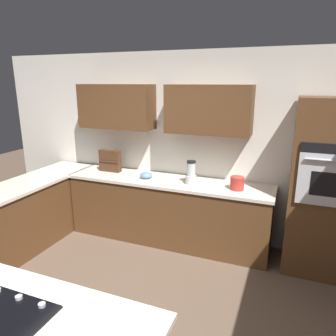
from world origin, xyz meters
The scene contains 11 objects.
ground_plane centered at (0.00, 0.00, 0.00)m, with size 14.00×14.00×0.00m, color brown.
wall_back centered at (0.06, -2.05, 1.43)m, with size 6.00×0.44×2.60m.
lower_cabinets_back centered at (0.10, -1.72, 0.43)m, with size 2.80×0.60×0.86m, color brown.
countertop_back centered at (0.10, -1.72, 0.88)m, with size 2.84×0.64×0.04m, color silver.
lower_cabinets_side centered at (1.82, -0.55, 0.43)m, with size 0.60×2.90×0.86m, color brown.
countertop_side centered at (1.82, -0.55, 0.88)m, with size 0.64×2.94×0.04m, color silver.
wall_oven centered at (-1.85, -1.72, 1.02)m, with size 0.80×0.66×2.04m.
blender centered at (-0.25, -1.68, 1.03)m, with size 0.15×0.15×0.31m.
mixing_bowl centered at (0.40, -1.68, 0.95)m, with size 0.17×0.17×0.09m, color #668CB2.
spice_rack centered at (1.05, -1.80, 1.06)m, with size 0.33×0.11×0.32m.
kettle centered at (-0.85, -1.68, 0.98)m, with size 0.17×0.17×0.16m, color red.
Camera 1 is at (-1.43, 2.08, 2.20)m, focal length 33.58 mm.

